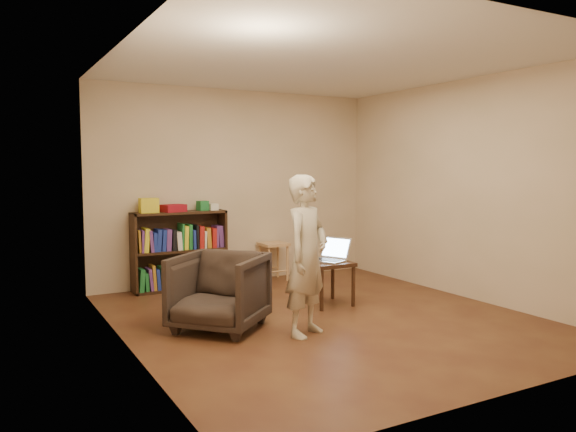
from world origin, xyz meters
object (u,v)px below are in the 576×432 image
side_table (328,269)px  laptop (331,256)px  stool (274,250)px  armchair (219,292)px  bookshelf (179,255)px  person (307,256)px

side_table → laptop: bearing=25.3°
stool → laptop: laptop is taller
side_table → laptop: size_ratio=1.04×
laptop → side_table: bearing=-87.8°
armchair → laptop: (1.50, 0.35, 0.18)m
bookshelf → armchair: 1.95m
stool → bookshelf: bearing=177.2°
armchair → person: bearing=7.3°
bookshelf → side_table: size_ratio=2.42×
bookshelf → laptop: size_ratio=2.51×
laptop → person: size_ratio=0.32×
side_table → bookshelf: bearing=127.0°
armchair → person: (0.65, -0.55, 0.38)m
bookshelf → side_table: bookshelf is taller
armchair → side_table: (1.45, 0.32, 0.04)m
bookshelf → stool: size_ratio=2.31×
bookshelf → stool: 1.33m
bookshelf → person: 2.54m
bookshelf → laptop: (1.27, -1.58, 0.12)m
armchair → side_table: size_ratio=1.64×
laptop → stool: bearing=154.9°
side_table → laptop: 0.16m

